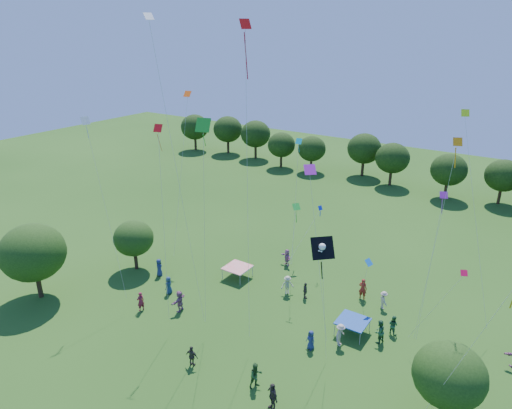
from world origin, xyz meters
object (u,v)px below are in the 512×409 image
object	(u,v)px
near_tree_west	(33,252)
tent_red_stripe	(237,267)
near_tree_north	(134,238)
pirate_kite	(322,250)
red_high_kite	(246,86)
near_tree_east	(449,375)
tent_blue	(353,321)

from	to	relation	value
near_tree_west	tent_red_stripe	xyz separation A→B (m)	(12.16, 11.97, -3.20)
near_tree_north	tent_red_stripe	size ratio (longest dim) A/B	2.22
near_tree_north	tent_red_stripe	bearing A→B (deg)	23.84
pirate_kite	red_high_kite	world-z (taller)	red_high_kite
tent_red_stripe	pirate_kite	xyz separation A→B (m)	(12.88, -10.00, 9.64)
near_tree_east	tent_red_stripe	world-z (taller)	near_tree_east
pirate_kite	near_tree_west	bearing A→B (deg)	-175.50
near_tree_west	red_high_kite	distance (m)	22.85
near_tree_west	red_high_kite	xyz separation A→B (m)	(16.85, 6.86, 13.82)
tent_blue	pirate_kite	distance (m)	12.63
red_high_kite	near_tree_east	bearing A→B (deg)	-6.83
red_high_kite	near_tree_west	bearing A→B (deg)	-157.86
pirate_kite	red_high_kite	bearing A→B (deg)	149.18
tent_blue	near_tree_west	bearing A→B (deg)	-157.36
near_tree_east	pirate_kite	bearing A→B (deg)	-155.31
tent_red_stripe	red_high_kite	world-z (taller)	red_high_kite
red_high_kite	near_tree_north	bearing A→B (deg)	175.35
near_tree_west	tent_blue	bearing A→B (deg)	22.64
tent_red_stripe	near_tree_north	bearing A→B (deg)	-156.16
tent_blue	pirate_kite	bearing A→B (deg)	-83.94
tent_red_stripe	tent_blue	world-z (taller)	same
near_tree_west	red_high_kite	bearing A→B (deg)	22.14
near_tree_east	red_high_kite	xyz separation A→B (m)	(-14.93, 1.79, 14.63)
near_tree_west	near_tree_north	bearing A→B (deg)	68.67
tent_red_stripe	red_high_kite	size ratio (longest dim) A/B	0.11
pirate_kite	red_high_kite	size ratio (longest dim) A/B	0.48
red_high_kite	pirate_kite	bearing A→B (deg)	-30.82
near_tree_north	pirate_kite	size ratio (longest dim) A/B	0.49
near_tree_north	near_tree_east	size ratio (longest dim) A/B	0.93
near_tree_west	near_tree_east	distance (m)	32.20
near_tree_north	near_tree_east	bearing A→B (deg)	-5.78
near_tree_east	tent_red_stripe	size ratio (longest dim) A/B	2.39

